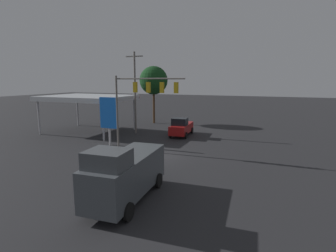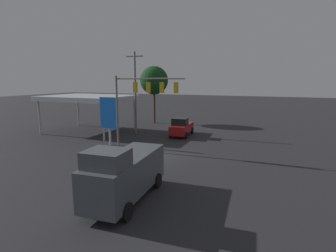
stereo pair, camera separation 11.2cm
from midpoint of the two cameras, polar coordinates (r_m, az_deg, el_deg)
name	(u,v)px [view 2 (the right image)]	position (r m, az deg, el deg)	size (l,w,h in m)	color
ground_plane	(160,155)	(25.20, -1.60, -6.36)	(200.00, 200.00, 0.00)	#262628
traffic_signal_assembly	(142,95)	(25.57, -5.57, 6.83)	(7.32, 0.43, 7.52)	slate
utility_pole	(135,91)	(35.00, -7.04, 7.53)	(2.40, 0.26, 10.69)	slate
gas_station_canopy	(88,98)	(37.25, -16.92, 5.83)	(11.29, 8.64, 5.01)	#B2B7BC
price_sign	(109,114)	(29.09, -12.57, 2.55)	(2.18, 0.27, 5.26)	#B7B7BC
delivery_truck	(125,173)	(15.80, -9.16, -10.11)	(2.90, 6.93, 3.58)	#474C51
pickup_parked	(181,127)	(33.67, 3.04, -0.26)	(2.57, 5.34, 2.40)	maroon
street_tree	(154,81)	(43.26, -2.97, 9.86)	(4.59, 4.59, 9.33)	#4C331E
fire_hydrant	(100,154)	(24.67, -14.44, -5.98)	(0.24, 0.24, 0.88)	gold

